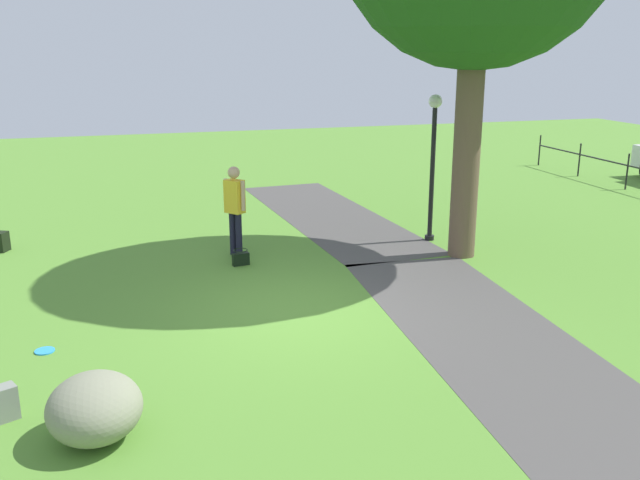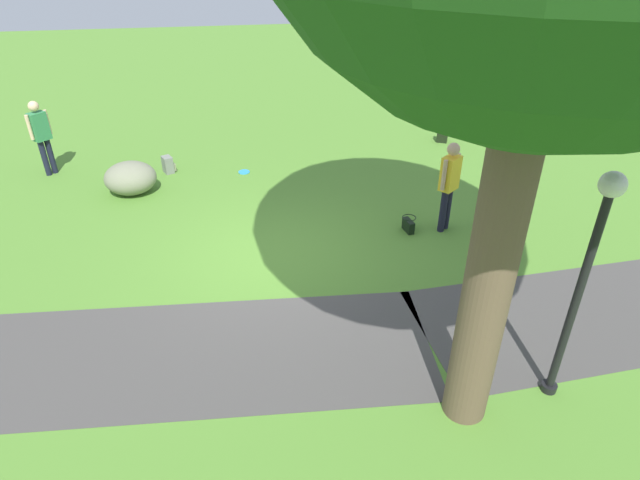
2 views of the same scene
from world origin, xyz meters
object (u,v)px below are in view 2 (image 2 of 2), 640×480
object	(u,v)px
lamp_post	(587,267)
backpack_by_boulder	(168,165)
spare_backpack_on_lawn	(442,135)
woman_with_handbag	(449,181)
handbag_on_grass	(408,225)
lawn_boulder	(130,178)
frisbee_on_grass	(244,172)
man_near_boulder	(41,133)

from	to	relation	value
lamp_post	backpack_by_boulder	world-z (taller)	lamp_post
spare_backpack_on_lawn	backpack_by_boulder	bearing A→B (deg)	7.41
woman_with_handbag	handbag_on_grass	world-z (taller)	woman_with_handbag
handbag_on_grass	lawn_boulder	bearing A→B (deg)	-24.86
spare_backpack_on_lawn	frisbee_on_grass	xyz separation A→B (m)	(5.40, 1.21, -0.18)
man_near_boulder	spare_backpack_on_lawn	world-z (taller)	man_near_boulder
frisbee_on_grass	woman_with_handbag	bearing A→B (deg)	138.60
lawn_boulder	handbag_on_grass	distance (m)	6.12
man_near_boulder	handbag_on_grass	world-z (taller)	man_near_boulder
lawn_boulder	man_near_boulder	distance (m)	2.55
lamp_post	backpack_by_boulder	xyz separation A→B (m)	(5.47, -7.80, -1.74)
woman_with_handbag	frisbee_on_grass	bearing A→B (deg)	-41.40
lamp_post	spare_backpack_on_lawn	bearing A→B (deg)	-101.05
lawn_boulder	frisbee_on_grass	xyz separation A→B (m)	(-2.48, -0.72, -0.35)
woman_with_handbag	man_near_boulder	bearing A→B (deg)	-25.47
spare_backpack_on_lawn	frisbee_on_grass	bearing A→B (deg)	12.68
lawn_boulder	woman_with_handbag	xyz separation A→B (m)	(-6.25, 2.61, 0.69)
lawn_boulder	handbag_on_grass	world-z (taller)	lawn_boulder
woman_with_handbag	man_near_boulder	xyz separation A→B (m)	(8.31, -3.96, -0.02)
lamp_post	spare_backpack_on_lawn	world-z (taller)	lamp_post
backpack_by_boulder	spare_backpack_on_lawn	xyz separation A→B (m)	(-7.17, -0.93, 0.00)
backpack_by_boulder	woman_with_handbag	bearing A→B (deg)	146.96
lawn_boulder	man_near_boulder	size ratio (longest dim) A/B	0.67
spare_backpack_on_lawn	frisbee_on_grass	world-z (taller)	spare_backpack_on_lawn
lawn_boulder	woman_with_handbag	distance (m)	6.81
man_near_boulder	handbag_on_grass	bearing A→B (deg)	152.74
handbag_on_grass	frisbee_on_grass	distance (m)	4.51
lamp_post	man_near_boulder	bearing A→B (deg)	-44.75
woman_with_handbag	spare_backpack_on_lawn	xyz separation A→B (m)	(-1.62, -4.54, -0.86)
lamp_post	handbag_on_grass	size ratio (longest dim) A/B	9.22
lamp_post	woman_with_handbag	distance (m)	4.29
backpack_by_boulder	frisbee_on_grass	size ratio (longest dim) A/B	1.49
backpack_by_boulder	frisbee_on_grass	bearing A→B (deg)	171.00
woman_with_handbag	handbag_on_grass	bearing A→B (deg)	-2.97
lawn_boulder	spare_backpack_on_lawn	xyz separation A→B (m)	(-7.87, -1.93, -0.16)
man_near_boulder	spare_backpack_on_lawn	bearing A→B (deg)	-176.62
man_near_boulder	backpack_by_boulder	xyz separation A→B (m)	(-2.76, 0.35, -0.83)
lawn_boulder	spare_backpack_on_lawn	bearing A→B (deg)	-166.21
frisbee_on_grass	man_near_boulder	bearing A→B (deg)	-7.90
man_near_boulder	spare_backpack_on_lawn	size ratio (longest dim) A/B	4.39
woman_with_handbag	handbag_on_grass	distance (m)	1.14
backpack_by_boulder	spare_backpack_on_lawn	size ratio (longest dim) A/B	1.00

